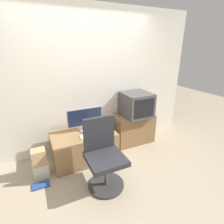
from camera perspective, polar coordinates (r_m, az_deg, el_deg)
name	(u,v)px	position (r m, az deg, el deg)	size (l,w,h in m)	color
ground_plane	(120,187)	(2.76, 2.56, -23.22)	(12.00, 12.00, 0.00)	tan
wall_back	(87,82)	(3.27, -8.07, 9.69)	(4.40, 0.05, 2.60)	silver
desk	(84,146)	(3.19, -9.11, -10.91)	(1.09, 0.64, 0.51)	#937047
side_stand	(133,128)	(3.70, 6.90, -5.37)	(0.82, 0.45, 0.60)	olive
main_monitor	(85,119)	(3.09, -8.71, -2.42)	(0.62, 0.24, 0.41)	#B2B2B7
keyboard	(90,136)	(2.96, -7.34, -7.63)	(0.32, 0.11, 0.01)	white
mouse	(102,132)	(3.04, -3.43, -6.61)	(0.05, 0.04, 0.03)	silver
crt_tv	(136,105)	(3.48, 7.94, 2.43)	(0.54, 0.55, 0.47)	#474747
office_chair	(104,157)	(2.54, -2.69, -14.54)	(0.52, 0.52, 1.00)	#333333
cardboard_box_lower	(41,169)	(3.08, -22.17, -16.99)	(0.23, 0.19, 0.22)	beige
cardboard_box_upper	(39,157)	(2.95, -22.78, -13.39)	(0.20, 0.18, 0.24)	tan
book	(41,185)	(2.95, -22.14, -21.21)	(0.24, 0.14, 0.02)	navy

